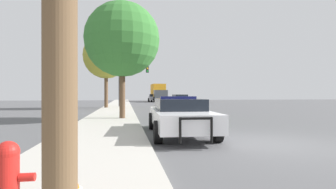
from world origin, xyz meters
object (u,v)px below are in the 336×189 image
Objects in this scene: fire_hydrant at (8,175)px; traffic_light at (132,76)px; car_background_distant at (153,98)px; tree_sidewalk_mid at (106,56)px; box_truck at (158,92)px; car_background_oncoming at (180,100)px; tree_sidewalk_near at (122,40)px; police_car at (179,115)px.

traffic_light is (2.01, 25.86, 2.93)m from fire_hydrant.
tree_sidewalk_mid is at bearing -104.57° from car_background_distant.
traffic_light is 0.69× the size of box_truck.
tree_sidewalk_mid is (-8.26, -3.46, 4.50)m from car_background_oncoming.
fire_hydrant is 12.36m from tree_sidewalk_near.
tree_sidewalk_near reaches higher than fire_hydrant.
car_background_oncoming is 0.67× the size of tree_sidewalk_near.
tree_sidewalk_mid is at bearing 98.26° from tree_sidewalk_near.
box_truck is at bearing -93.47° from police_car.
police_car is 7.04m from tree_sidewalk_near.
car_background_oncoming is 0.59× the size of tree_sidewalk_mid.
car_background_distant reaches higher than police_car.
tree_sidewalk_near is (1.72, -11.85, -0.73)m from tree_sidewalk_mid.
car_background_distant is at bearing 81.12° from tree_sidewalk_near.
fire_hydrant is 26.10m from traffic_light.
box_truck reaches higher than police_car.
car_background_oncoming is (7.71, 26.96, 0.19)m from fire_hydrant.
box_truck is (7.46, 45.43, 1.19)m from fire_hydrant.
police_car is 0.72× the size of tree_sidewalk_mid.
traffic_light is 3.91m from tree_sidewalk_mid.
car_background_oncoming is (1.20, -18.92, -0.00)m from car_background_distant.
police_car is at bearing -77.57° from tree_sidewalk_mid.
car_background_distant is 0.73× the size of tree_sidewalk_near.
box_truck is at bearing 74.44° from traffic_light.
traffic_light is 0.64× the size of tree_sidewalk_mid.
car_background_distant is (4.50, 20.01, -2.74)m from traffic_light.
traffic_light is at bearing 73.71° from box_truck.
tree_sidewalk_near reaches higher than car_background_oncoming.
box_truck is 23.61m from tree_sidewalk_mid.
traffic_light is at bearing 86.58° from tree_sidewalk_near.
fire_hydrant is 0.13× the size of tree_sidewalk_near.
traffic_light reaches higher than police_car.
police_car is 1.12× the size of traffic_light.
tree_sidewalk_near is (-2.11, 5.53, 3.81)m from police_car.
box_truck is 34.47m from tree_sidewalk_near.
police_car is at bearing 61.89° from fire_hydrant.
police_car is 21.30m from car_background_oncoming.
fire_hydrant is at bearing -95.69° from tree_sidewalk_near.
police_car is 18.36m from tree_sidewalk_mid.
police_car is at bearing 83.19° from box_truck.
box_truck is 0.94× the size of tree_sidewalk_mid.
tree_sidewalk_mid is at bearing -74.96° from police_car.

